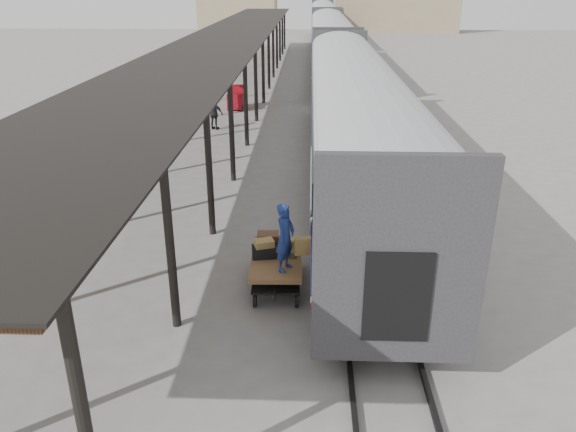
% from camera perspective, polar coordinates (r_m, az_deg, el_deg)
% --- Properties ---
extents(ground, '(160.00, 160.00, 0.00)m').
position_cam_1_polar(ground, '(14.71, -4.32, -6.73)').
color(ground, slate).
rests_on(ground, ground).
extents(train, '(3.45, 76.01, 4.01)m').
position_cam_1_polar(train, '(46.74, 4.38, 17.24)').
color(train, silver).
rests_on(train, ground).
extents(canopy, '(4.90, 64.30, 4.15)m').
position_cam_1_polar(canopy, '(37.18, -5.78, 17.78)').
color(canopy, '#422B19').
rests_on(canopy, ground).
extents(rails, '(1.54, 150.00, 0.12)m').
position_cam_1_polar(rails, '(47.27, 4.28, 14.09)').
color(rails, black).
rests_on(rails, ground).
extents(building_far, '(18.00, 10.00, 8.00)m').
position_cam_1_polar(building_far, '(91.60, 10.70, 20.51)').
color(building_far, tan).
rests_on(building_far, ground).
extents(building_left, '(12.00, 8.00, 6.00)m').
position_cam_1_polar(building_left, '(95.50, -5.06, 20.27)').
color(building_left, tan).
rests_on(building_left, ground).
extents(baggage_cart, '(1.32, 2.44, 0.86)m').
position_cam_1_polar(baggage_cart, '(14.18, -1.17, -4.89)').
color(baggage_cart, brown).
rests_on(baggage_cart, ground).
extents(suitcase_stack, '(1.18, 1.16, 0.43)m').
position_cam_1_polar(suitcase_stack, '(14.29, -1.71, -2.95)').
color(suitcase_stack, '#3D3C3F').
rests_on(suitcase_stack, baggage_cart).
extents(luggage_tug, '(1.07, 1.61, 1.35)m').
position_cam_1_polar(luggage_tug, '(34.72, -5.19, 11.79)').
color(luggage_tug, maroon).
rests_on(luggage_tug, ground).
extents(porter, '(0.61, 0.72, 1.68)m').
position_cam_1_polar(porter, '(13.12, -0.28, -2.18)').
color(porter, navy).
rests_on(porter, baggage_cart).
extents(pedestrian, '(1.06, 0.73, 1.68)m').
position_cam_1_polar(pedestrian, '(29.83, -7.49, 10.29)').
color(pedestrian, black).
rests_on(pedestrian, ground).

